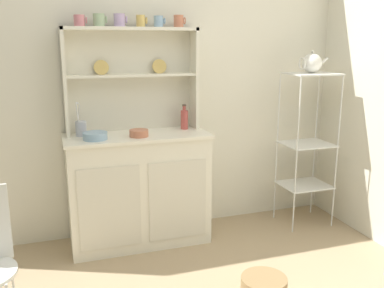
# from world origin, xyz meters

# --- Properties ---
(wall_back) EXTENTS (3.84, 0.05, 2.50)m
(wall_back) POSITION_xyz_m (0.00, 1.62, 1.25)
(wall_back) COLOR silver
(wall_back) RESTS_ON ground
(hutch_cabinet) EXTENTS (1.08, 0.45, 0.86)m
(hutch_cabinet) POSITION_xyz_m (-0.16, 1.37, 0.44)
(hutch_cabinet) COLOR silver
(hutch_cabinet) RESTS_ON ground
(hutch_shelf_unit) EXTENTS (1.00, 0.18, 0.78)m
(hutch_shelf_unit) POSITION_xyz_m (-0.16, 1.53, 1.31)
(hutch_shelf_unit) COLOR silver
(hutch_shelf_unit) RESTS_ON hutch_cabinet
(bakers_rack) EXTENTS (0.40, 0.33, 1.29)m
(bakers_rack) POSITION_xyz_m (1.26, 1.29, 0.78)
(bakers_rack) COLOR silver
(bakers_rack) RESTS_ON ground
(cup_rose_0) EXTENTS (0.09, 0.08, 0.08)m
(cup_rose_0) POSITION_xyz_m (-0.52, 1.49, 1.68)
(cup_rose_0) COLOR #D17A84
(cup_rose_0) RESTS_ON hutch_shelf_unit
(cup_sage_1) EXTENTS (0.10, 0.08, 0.09)m
(cup_sage_1) POSITION_xyz_m (-0.38, 1.49, 1.69)
(cup_sage_1) COLOR #9EB78E
(cup_sage_1) RESTS_ON hutch_shelf_unit
(cup_lilac_2) EXTENTS (0.10, 0.08, 0.09)m
(cup_lilac_2) POSITION_xyz_m (-0.24, 1.49, 1.69)
(cup_lilac_2) COLOR #B79ECC
(cup_lilac_2) RESTS_ON hutch_shelf_unit
(cup_gold_3) EXTENTS (0.08, 0.06, 0.09)m
(cup_gold_3) POSITION_xyz_m (-0.08, 1.49, 1.69)
(cup_gold_3) COLOR #DBB760
(cup_gold_3) RESTS_ON hutch_shelf_unit
(cup_sky_4) EXTENTS (0.08, 0.07, 0.08)m
(cup_sky_4) POSITION_xyz_m (0.05, 1.49, 1.68)
(cup_sky_4) COLOR #8EB2D1
(cup_sky_4) RESTS_ON hutch_shelf_unit
(cup_terracotta_5) EXTENTS (0.09, 0.07, 0.09)m
(cup_terracotta_5) POSITION_xyz_m (0.21, 1.49, 1.69)
(cup_terracotta_5) COLOR #C67556
(cup_terracotta_5) RESTS_ON hutch_shelf_unit
(bowl_mixing_large) EXTENTS (0.17, 0.17, 0.05)m
(bowl_mixing_large) POSITION_xyz_m (-0.47, 1.29, 0.89)
(bowl_mixing_large) COLOR #8EB2D1
(bowl_mixing_large) RESTS_ON hutch_cabinet
(bowl_floral_medium) EXTENTS (0.14, 0.14, 0.05)m
(bowl_floral_medium) POSITION_xyz_m (-0.16, 1.29, 0.89)
(bowl_floral_medium) COLOR #C67556
(bowl_floral_medium) RESTS_ON hutch_cabinet
(jam_bottle) EXTENTS (0.06, 0.06, 0.20)m
(jam_bottle) POSITION_xyz_m (0.24, 1.45, 0.94)
(jam_bottle) COLOR #B74C47
(jam_bottle) RESTS_ON hutch_cabinet
(utensil_jar) EXTENTS (0.08, 0.08, 0.25)m
(utensil_jar) POSITION_xyz_m (-0.56, 1.45, 0.92)
(utensil_jar) COLOR #B2B7C6
(utensil_jar) RESTS_ON hutch_cabinet
(porcelain_teapot) EXTENTS (0.25, 0.16, 0.18)m
(porcelain_teapot) POSITION_xyz_m (1.26, 1.29, 1.37)
(porcelain_teapot) COLOR white
(porcelain_teapot) RESTS_ON bakers_rack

